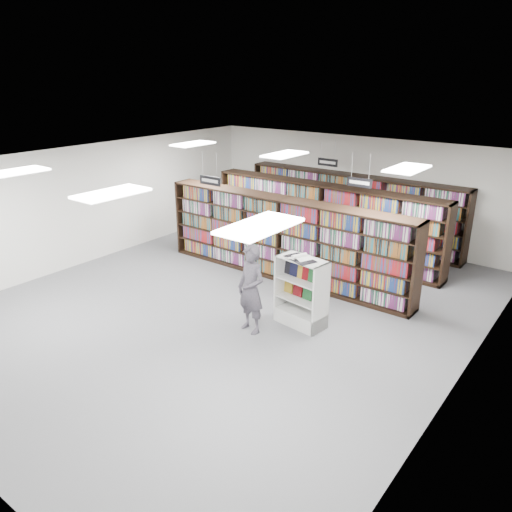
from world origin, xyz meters
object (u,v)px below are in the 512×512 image
Objects in this scene: bookshelf_row_near at (283,239)px; endcap_display at (302,302)px; shopper at (251,289)px; open_book at (300,258)px.

bookshelf_row_near is 2.58m from endcap_display.
shopper is (-0.67, -0.87, 0.42)m from endcap_display.
shopper is at bearing -120.14° from endcap_display.
bookshelf_row_near is 4.72× the size of endcap_display.
endcap_display is at bearing 62.66° from shopper.
endcap_display is 0.80× the size of shopper.
endcap_display is 1.18m from shopper.
bookshelf_row_near is at bearing 153.01° from open_book.
shopper is at bearing -108.40° from open_book.
bookshelf_row_near reaches higher than shopper.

